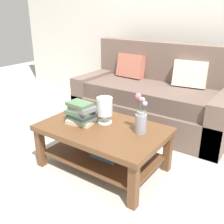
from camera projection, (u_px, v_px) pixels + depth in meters
The scene contains 7 objects.
ground_plane at pixel (115, 151), 2.91m from camera, with size 10.00×10.00×0.00m, color #B7B2A8.
back_wall at pixel (182, 18), 3.67m from camera, with size 6.40×0.12×2.70m, color beige.
couch at pixel (154, 99), 3.46m from camera, with size 2.00×0.90×1.06m.
coffee_table at pixel (103, 138), 2.50m from camera, with size 1.17×0.75×0.44m.
book_stack_main at pixel (81, 113), 2.51m from camera, with size 0.29×0.24×0.21m.
glass_hurricane_vase at pixel (105, 108), 2.48m from camera, with size 0.15×0.15×0.26m.
flower_pitcher at pixel (141, 119), 2.29m from camera, with size 0.12×0.10×0.36m.
Camera 1 is at (1.43, -2.11, 1.47)m, focal length 42.17 mm.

